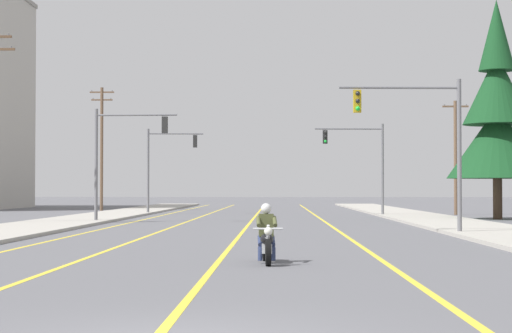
# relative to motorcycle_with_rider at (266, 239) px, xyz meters

# --- Properties ---
(lane_stripe_center) EXTENTS (0.16, 100.00, 0.01)m
(lane_stripe_center) POSITION_rel_motorcycle_with_rider_xyz_m (-1.20, 33.50, -0.58)
(lane_stripe_center) COLOR yellow
(lane_stripe_center) RESTS_ON ground
(lane_stripe_left) EXTENTS (0.16, 100.00, 0.01)m
(lane_stripe_left) POSITION_rel_motorcycle_with_rider_xyz_m (-4.73, 33.50, -0.58)
(lane_stripe_left) COLOR yellow
(lane_stripe_left) RESTS_ON ground
(lane_stripe_right) EXTENTS (0.16, 100.00, 0.01)m
(lane_stripe_right) POSITION_rel_motorcycle_with_rider_xyz_m (2.91, 33.50, -0.58)
(lane_stripe_right) COLOR yellow
(lane_stripe_right) RESTS_ON ground
(lane_stripe_far_left) EXTENTS (0.16, 100.00, 0.01)m
(lane_stripe_far_left) POSITION_rel_motorcycle_with_rider_xyz_m (-7.66, 33.50, -0.58)
(lane_stripe_far_left) COLOR yellow
(lane_stripe_far_left) RESTS_ON ground
(sidewalk_kerb_right) EXTENTS (4.40, 110.00, 0.14)m
(sidewalk_kerb_right) POSITION_rel_motorcycle_with_rider_xyz_m (9.16, 28.50, -0.52)
(sidewalk_kerb_right) COLOR #ADA89E
(sidewalk_kerb_right) RESTS_ON ground
(sidewalk_kerb_left) EXTENTS (4.40, 110.00, 0.14)m
(sidewalk_kerb_left) POSITION_rel_motorcycle_with_rider_xyz_m (-11.00, 28.50, -0.52)
(sidewalk_kerb_left) COLOR #ADA89E
(sidewalk_kerb_left) RESTS_ON ground
(motorcycle_with_rider) EXTENTS (0.70, 2.19, 1.46)m
(motorcycle_with_rider) POSITION_rel_motorcycle_with_rider_xyz_m (0.00, 0.00, 0.00)
(motorcycle_with_rider) COLOR black
(motorcycle_with_rider) RESTS_ON ground
(traffic_signal_near_right) EXTENTS (4.88, 0.54, 6.20)m
(traffic_signal_near_right) POSITION_rel_motorcycle_with_rider_xyz_m (6.13, 14.05, 3.51)
(traffic_signal_near_right) COLOR slate
(traffic_signal_near_right) RESTS_ON ground
(traffic_signal_near_left) EXTENTS (4.53, 0.42, 6.20)m
(traffic_signal_near_left) POSITION_rel_motorcycle_with_rider_xyz_m (-8.33, 27.12, 3.49)
(traffic_signal_near_left) COLOR slate
(traffic_signal_near_left) RESTS_ON ground
(traffic_signal_mid_right) EXTENTS (4.62, 0.57, 6.20)m
(traffic_signal_mid_right) POSITION_rel_motorcycle_with_rider_xyz_m (6.01, 38.77, 3.50)
(traffic_signal_mid_right) COLOR slate
(traffic_signal_mid_right) RESTS_ON ground
(traffic_signal_mid_left) EXTENTS (4.09, 0.57, 6.20)m
(traffic_signal_mid_left) POSITION_rel_motorcycle_with_rider_xyz_m (-7.97, 43.74, 3.46)
(traffic_signal_mid_left) COLOR slate
(traffic_signal_mid_left) RESTS_ON ground
(utility_pole_right_far) EXTENTS (1.83, 0.26, 8.05)m
(utility_pole_right_far) POSITION_rel_motorcycle_with_rider_xyz_m (12.85, 42.20, 3.62)
(utility_pole_right_far) COLOR brown
(utility_pole_right_far) RESTS_ON ground
(utility_pole_left_far) EXTENTS (2.06, 0.26, 10.42)m
(utility_pole_left_far) POSITION_rel_motorcycle_with_rider_xyz_m (-14.57, 54.35, 4.97)
(utility_pole_left_far) COLOR brown
(utility_pole_left_far) RESTS_ON ground
(conifer_tree_right_verge_far) EXTENTS (6.02, 6.02, 13.25)m
(conifer_tree_right_verge_far) POSITION_rel_motorcycle_with_rider_xyz_m (13.48, 32.68, 5.49)
(conifer_tree_right_verge_far) COLOR #423023
(conifer_tree_right_verge_far) RESTS_ON ground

